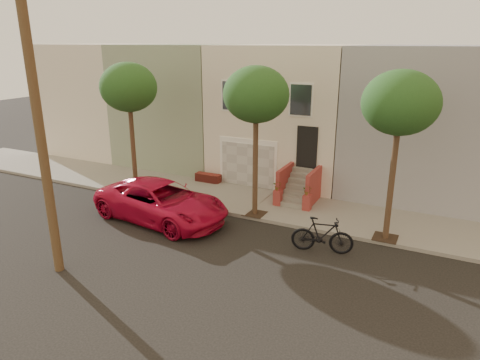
% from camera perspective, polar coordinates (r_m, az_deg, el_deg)
% --- Properties ---
extents(ground, '(90.00, 90.00, 0.00)m').
position_cam_1_polar(ground, '(16.36, -7.03, -8.97)').
color(ground, black).
rests_on(ground, ground).
extents(sidewalk, '(40.00, 3.70, 0.15)m').
position_cam_1_polar(sidewalk, '(20.61, 1.09, -2.80)').
color(sidewalk, gray).
rests_on(sidewalk, ground).
extents(house_row, '(33.10, 11.70, 7.00)m').
position_cam_1_polar(house_row, '(24.97, 6.94, 9.21)').
color(house_row, beige).
rests_on(house_row, sidewalk).
extents(tree_left, '(2.70, 2.57, 6.30)m').
position_cam_1_polar(tree_left, '(21.16, -14.48, 11.65)').
color(tree_left, '#2D2116').
rests_on(tree_left, sidewalk).
extents(tree_mid, '(2.70, 2.57, 6.30)m').
position_cam_1_polar(tree_mid, '(17.67, 2.13, 11.06)').
color(tree_mid, '#2D2116').
rests_on(tree_mid, sidewalk).
extents(tree_right, '(2.70, 2.57, 6.30)m').
position_cam_1_polar(tree_right, '(16.23, 20.38, 9.37)').
color(tree_right, '#2D2116').
rests_on(tree_right, sidewalk).
extents(utility_pole, '(23.60, 1.22, 10.00)m').
position_cam_1_polar(utility_pole, '(9.17, 24.37, 2.64)').
color(utility_pole, '#452F20').
rests_on(utility_pole, ground).
extents(pickup_truck, '(6.33, 3.53, 1.67)m').
position_cam_1_polar(pickup_truck, '(18.69, -10.31, -2.82)').
color(pickup_truck, '#B30A2D').
rests_on(pickup_truck, ground).
extents(motorcycle, '(2.32, 1.09, 1.34)m').
position_cam_1_polar(motorcycle, '(15.99, 10.79, -7.14)').
color(motorcycle, black).
rests_on(motorcycle, ground).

